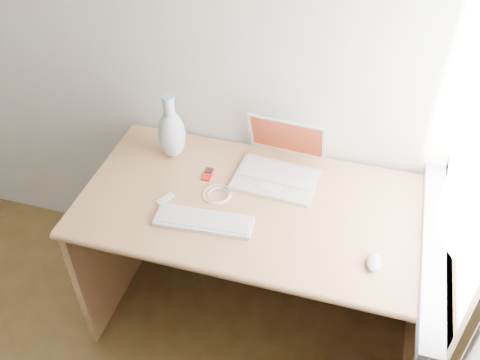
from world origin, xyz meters
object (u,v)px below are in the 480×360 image
(desk, at_px, (266,228))
(laptop, at_px, (278,165))
(external_keyboard, at_px, (204,221))
(vase, at_px, (171,133))

(desk, distance_m, laptop, 0.30)
(external_keyboard, xyz_separation_m, vase, (-0.26, 0.36, 0.11))
(desk, height_order, external_keyboard, external_keyboard)
(laptop, xyz_separation_m, external_keyboard, (-0.21, -0.36, -0.04))
(desk, distance_m, vase, 0.58)
(vase, bearing_deg, desk, -13.58)
(external_keyboard, bearing_deg, desk, 47.23)
(desk, relative_size, laptop, 4.20)
(laptop, relative_size, vase, 1.14)
(laptop, height_order, vase, vase)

